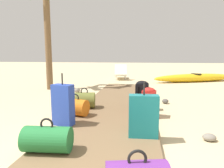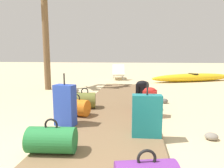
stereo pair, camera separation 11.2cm
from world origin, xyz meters
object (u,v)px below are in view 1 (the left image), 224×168
(duffel_bag_olive, at_px, (84,100))
(suitcase_blue, at_px, (63,105))
(duffel_bag_orange, at_px, (75,107))
(lounge_chair, at_px, (121,73))
(suitcase_teal, at_px, (143,116))
(kayak, at_px, (196,78))
(backpack_red, at_px, (149,100))
(duffel_bag_green, at_px, (47,139))
(backpack_black, at_px, (142,93))

(duffel_bag_olive, bearing_deg, suitcase_blue, -91.83)
(duffel_bag_orange, distance_m, lounge_chair, 6.64)
(suitcase_teal, distance_m, kayak, 7.47)
(backpack_red, xyz_separation_m, lounge_chair, (-1.27, 6.30, -0.03))
(duffel_bag_olive, relative_size, kayak, 0.12)
(backpack_red, distance_m, kayak, 6.33)
(duffel_bag_orange, height_order, duffel_bag_green, duffel_bag_orange)
(suitcase_teal, relative_size, duffel_bag_green, 1.34)
(duffel_bag_orange, xyz_separation_m, suitcase_blue, (-0.02, -0.55, 0.19))
(backpack_red, distance_m, suitcase_blue, 1.71)
(suitcase_teal, xyz_separation_m, kayak, (2.52, 7.03, -0.20))
(backpack_red, xyz_separation_m, duffel_bag_green, (-1.28, -1.81, -0.12))
(suitcase_teal, relative_size, lounge_chair, 0.51)
(suitcase_blue, relative_size, kayak, 0.21)
(duffel_bag_green, height_order, lounge_chair, lounge_chair)
(backpack_black, xyz_separation_m, duffel_bag_green, (-1.14, -2.31, -0.16))
(backpack_red, relative_size, suitcase_blue, 0.61)
(duffel_bag_orange, xyz_separation_m, backpack_red, (1.44, 0.34, 0.12))
(duffel_bag_green, distance_m, kayak, 8.50)
(backpack_black, xyz_separation_m, duffel_bag_olive, (-1.28, -0.28, -0.14))
(suitcase_blue, xyz_separation_m, backpack_black, (1.32, 1.39, -0.03))
(backpack_red, distance_m, backpack_black, 0.52)
(backpack_red, bearing_deg, duffel_bag_green, -125.19)
(suitcase_teal, bearing_deg, duffel_bag_orange, 147.59)
(suitcase_blue, relative_size, duffel_bag_olive, 1.70)
(lounge_chair, bearing_deg, backpack_black, -78.93)
(suitcase_blue, height_order, duffel_bag_green, suitcase_blue)
(backpack_red, relative_size, backpack_black, 0.89)
(kayak, bearing_deg, backpack_black, -115.45)
(backpack_black, height_order, duffel_bag_green, backpack_black)
(duffel_bag_orange, bearing_deg, lounge_chair, 88.60)
(duffel_bag_orange, height_order, lounge_chair, lounge_chair)
(duffel_bag_green, bearing_deg, kayak, 64.30)
(backpack_black, xyz_separation_m, kayak, (2.55, 5.35, -0.20))
(duffel_bag_orange, xyz_separation_m, duffel_bag_olive, (0.02, 0.55, 0.01))
(duffel_bag_green, height_order, kayak, duffel_bag_green)
(suitcase_teal, distance_m, duffel_bag_olive, 1.92)
(lounge_chair, xyz_separation_m, kayak, (3.68, -0.45, -0.13))
(backpack_black, distance_m, suitcase_teal, 1.68)
(duffel_bag_olive, bearing_deg, duffel_bag_orange, -91.71)
(backpack_black, bearing_deg, duffel_bag_green, -116.26)
(suitcase_blue, height_order, backpack_black, suitcase_blue)
(lounge_chair, bearing_deg, kayak, -6.92)
(backpack_black, bearing_deg, suitcase_teal, -89.13)
(backpack_black, distance_m, lounge_chair, 5.91)
(suitcase_teal, height_order, kayak, suitcase_teal)
(kayak, bearing_deg, suitcase_teal, -109.74)
(backpack_red, height_order, kayak, backpack_red)
(duffel_bag_green, bearing_deg, suitcase_teal, 28.53)
(backpack_black, height_order, duffel_bag_olive, backpack_black)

